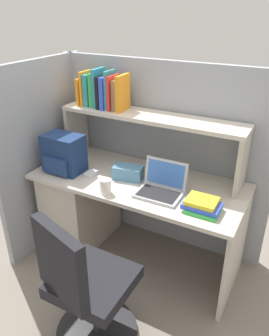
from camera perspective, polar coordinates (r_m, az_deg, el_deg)
The scene contains 13 objects.
ground_plane at distance 2.93m, azimuth 0.48°, elevation -14.66°, with size 8.00×8.00×0.00m, color slate.
desk at distance 2.86m, azimuth -6.44°, elevation -5.98°, with size 1.60×0.70×0.73m.
cubicle_partition_rear at distance 2.80m, azimuth 4.20°, elevation 2.06°, with size 1.84×0.05×1.55m, color gray.
cubicle_partition_left at distance 2.91m, azimuth -14.87°, elevation 2.22°, with size 0.05×1.06×1.55m, color gray.
overhead_hutch at distance 2.53m, azimuth 2.72°, elevation 6.93°, with size 1.44×0.28×0.45m.
reference_books_on_shelf at distance 2.67m, azimuth -5.35°, elevation 12.92°, with size 0.40×0.19×0.30m.
laptop at distance 2.33m, azimuth 4.59°, elevation -3.19°, with size 0.31×0.26×0.22m.
backpack at distance 2.64m, azimuth -12.00°, elevation 2.34°, with size 0.30×0.23×0.29m.
computer_mouse at distance 2.59m, azimuth -7.42°, elevation -0.98°, with size 0.06×0.10×0.03m, color silver.
paper_cup at distance 2.33m, azimuth -4.95°, elevation -3.12°, with size 0.08×0.08×0.11m, color white.
tissue_box at distance 2.51m, azimuth -1.10°, elevation -0.78°, with size 0.22×0.12×0.10m, color teal.
desk_book_stack at distance 2.18m, azimuth 11.47°, elevation -6.27°, with size 0.23×0.18×0.08m.
office_chair at distance 2.11m, azimuth -8.15°, elevation -20.40°, with size 0.52×0.54×0.93m.
Camera 1 is at (1.03, -1.95, 1.93)m, focal length 35.81 mm.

